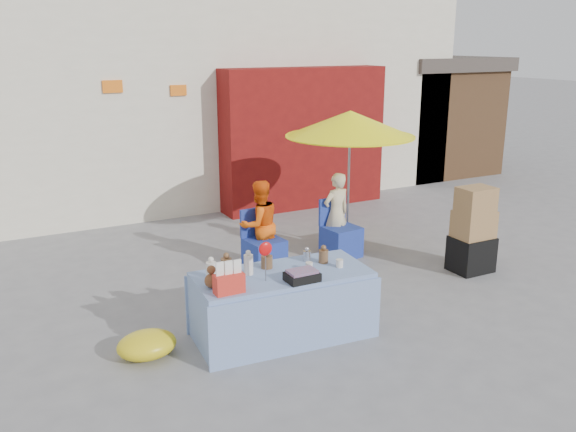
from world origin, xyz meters
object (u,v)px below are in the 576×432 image
market_table (282,304)px  chair_left (264,253)px  chair_right (340,239)px  box_stack (473,233)px  vendor_beige (336,214)px  vendor_orange (259,225)px  umbrella (350,124)px

market_table → chair_left: 1.97m
market_table → chair_left: market_table is taller
chair_right → box_stack: box_stack is taller
chair_left → box_stack: (2.51, -1.35, 0.29)m
chair_right → vendor_beige: vendor_beige is taller
vendor_beige → box_stack: (1.26, -1.49, -0.06)m
chair_right → vendor_orange: bearing=167.2°
vendor_orange → vendor_beige: bearing=173.3°
market_table → vendor_beige: size_ratio=1.58×
vendor_orange → umbrella: size_ratio=0.60×
chair_left → vendor_beige: size_ratio=0.69×
vendor_orange → box_stack: 2.92m
market_table → box_stack: box_stack is taller
vendor_beige → box_stack: vendor_beige is taller
chair_right → umbrella: (0.30, 0.28, 1.64)m
chair_left → box_stack: size_ratio=0.71×
vendor_orange → vendor_beige: 1.25m
umbrella → vendor_beige: bearing=-153.4°
umbrella → market_table: bearing=-136.2°
box_stack → vendor_orange: bearing=149.3°
chair_right → vendor_beige: size_ratio=0.69×
chair_right → box_stack: (1.26, -1.35, 0.29)m
vendor_beige → box_stack: size_ratio=1.03×
market_table → chair_left: bearing=74.3°
chair_left → vendor_orange: (0.00, 0.13, 0.37)m
chair_left → umbrella: umbrella is taller
market_table → vendor_orange: bearing=75.5°
chair_left → box_stack: 2.87m
market_table → vendor_orange: size_ratio=1.56×
chair_right → box_stack: 1.87m
chair_right → umbrella: size_ratio=0.41×
chair_left → vendor_orange: vendor_orange is taller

